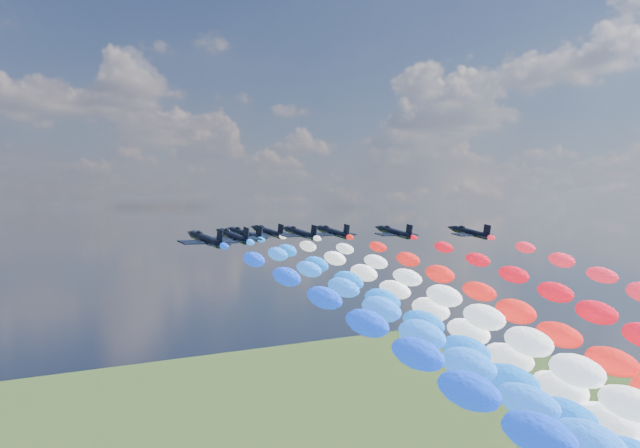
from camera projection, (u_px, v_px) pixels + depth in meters
jet_0 at (206, 239)px, 134.04m from camera, size 10.15×13.62×4.89m
trail_0 at (501, 442)px, 86.59m from camera, size 6.31×117.31×43.67m
jet_1 at (233, 236)px, 148.35m from camera, size 10.36×13.76×4.89m
trail_1 at (499, 409)px, 100.90m from camera, size 6.31×117.31×43.67m
jet_2 at (245, 234)px, 159.81m from camera, size 10.29×13.71×4.89m
trail_2 at (489, 388)px, 112.36m from camera, size 6.31×117.31×43.67m
jet_3 at (301, 233)px, 166.29m from camera, size 9.91×13.44×4.89m
trail_3 at (553, 379)px, 118.84m from camera, size 6.31×117.31×43.67m
jet_4 at (268, 232)px, 176.08m from camera, size 9.90×13.43×4.89m
trail_4 at (489, 366)px, 128.63m from camera, size 6.31×117.31×43.67m
jet_5 at (333, 232)px, 173.20m from camera, size 10.07×13.56×4.89m
trail_5 at (584, 369)px, 125.75m from camera, size 6.31×117.31×43.67m
jet_6 at (395, 232)px, 171.89m from camera, size 10.37×13.77×4.89m
jet_7 at (470, 233)px, 170.79m from camera, size 10.01×13.51×4.89m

